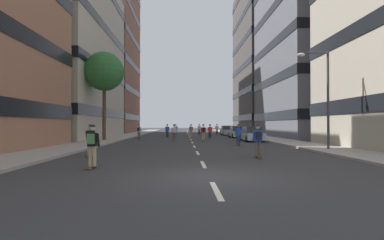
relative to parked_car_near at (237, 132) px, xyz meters
The scene contains 25 objects.
ground_plane 6.59m from the parked_car_near, 161.22° to the left, with size 178.67×178.67×0.00m, color #333335.
sidewalk_left 16.38m from the parked_car_near, 159.13° to the left, with size 3.36×81.89×0.14m, color #9E9991.
sidewalk_right 6.54m from the parked_car_near, 63.71° to the left, with size 3.36×81.89×0.14m, color #9E9991.
lane_markings 6.86m from the parked_car_near, 155.48° to the left, with size 0.16×67.20×0.01m.
building_left_mid 27.40m from the parked_car_near, behind, with size 17.05×21.13×21.54m.
building_left_far 35.76m from the parked_car_near, 141.54° to the left, with size 17.05×17.08×31.09m.
building_right_far 28.01m from the parked_car_near, 57.20° to the left, with size 17.05×18.73×29.96m.
parked_car_near is the anchor object (origin of this frame).
parked_car_mid 7.89m from the parked_car_near, 90.00° to the right, with size 1.82×4.40×1.52m.
parked_car_far 8.60m from the parked_car_near, 90.00° to the left, with size 1.82×4.40×1.52m.
street_tree_near 18.15m from the parked_car_near, 154.54° to the right, with size 4.05×4.05×9.15m.
streetlamp_right 19.04m from the parked_car_near, 83.32° to the right, with size 2.13×0.30×6.50m.
skater_0 6.18m from the parked_car_near, 168.36° to the left, with size 0.56×0.92×1.78m.
skater_1 8.76m from the parked_car_near, 124.51° to the right, with size 0.56×0.92×1.78m.
skater_2 27.87m from the parked_car_near, 112.71° to the right, with size 0.55×0.91×1.78m.
skater_3 24.81m from the parked_car_near, 119.28° to the right, with size 0.55×0.91×1.78m.
skater_4 10.63m from the parked_car_near, 140.57° to the left, with size 0.55×0.91×1.78m.
skater_5 22.59m from the parked_car_near, 98.02° to the right, with size 0.53×0.90×1.78m.
skater_6 14.14m from the parked_car_near, 100.42° to the right, with size 0.57×0.92×1.78m.
skater_7 4.45m from the parked_car_near, 149.02° to the right, with size 0.54×0.91×1.78m.
skater_8 12.22m from the parked_car_near, 95.93° to the left, with size 0.57×0.92×1.78m.
skater_9 12.97m from the parked_car_near, 159.03° to the right, with size 0.57×0.92×1.78m.
skater_10 12.17m from the parked_car_near, 111.01° to the left, with size 0.53×0.90×1.78m.
skater_11 9.20m from the parked_car_near, behind, with size 0.54×0.91×1.78m.
skater_12 11.65m from the parked_car_near, 133.38° to the right, with size 0.55×0.92×1.78m.
Camera 1 is at (-0.89, -9.76, 1.80)m, focal length 26.96 mm.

